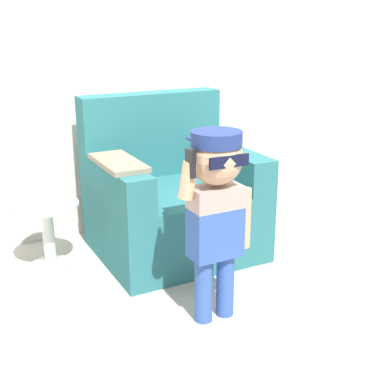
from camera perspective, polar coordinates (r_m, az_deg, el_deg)
The scene contains 5 objects.
ground_plane at distance 3.65m, azimuth 1.48°, elevation -6.26°, with size 10.00×10.00×0.00m, color #ADA89E.
wall_back at distance 3.97m, azimuth -3.59°, elevation 15.14°, with size 10.00×0.05×2.60m.
armchair at distance 3.56m, azimuth -2.30°, elevation -0.79°, with size 1.01×0.90×1.02m.
person_child at distance 2.62m, azimuth 2.58°, elevation -0.61°, with size 0.41×0.31×1.00m.
side_table at distance 3.44m, azimuth -15.10°, elevation -3.81°, with size 0.40×0.40×0.42m.
Camera 1 is at (-1.62, -2.90, 1.51)m, focal length 50.00 mm.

